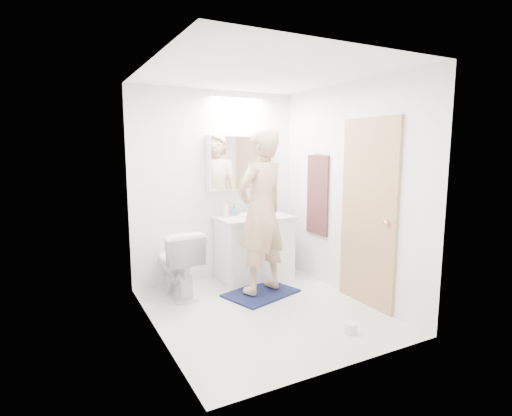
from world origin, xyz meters
TOP-DOWN VIEW (x-y plane):
  - floor at (0.00, 0.00)m, footprint 2.50×2.50m
  - ceiling at (0.00, 0.00)m, footprint 2.50×2.50m
  - wall_back at (0.00, 1.25)m, footprint 2.50×0.00m
  - wall_front at (0.00, -1.25)m, footprint 2.50×0.00m
  - wall_left at (-1.10, 0.00)m, footprint 0.00×2.50m
  - wall_right at (1.10, 0.00)m, footprint 0.00×2.50m
  - vanity_cabinet at (0.40, 0.96)m, footprint 0.90×0.55m
  - countertop at (0.40, 0.96)m, footprint 0.95×0.58m
  - sink_basin at (0.40, 0.99)m, footprint 0.36×0.36m
  - faucet at (0.40, 1.19)m, footprint 0.02×0.02m
  - medicine_cabinet at (0.30, 1.18)m, footprint 0.88×0.14m
  - mirror_panel at (0.30, 1.10)m, footprint 0.84×0.01m
  - toilet at (-0.65, 0.85)m, footprint 0.46×0.78m
  - bath_rug at (0.20, 0.42)m, footprint 0.93×0.76m
  - person at (0.20, 0.42)m, footprint 0.78×0.62m
  - door at (1.08, -0.35)m, footprint 0.04×0.80m
  - door_knob at (1.04, -0.65)m, footprint 0.06×0.06m
  - towel at (1.08, 0.55)m, footprint 0.02×0.42m
  - towel_hook at (1.07, 0.55)m, footprint 0.07×0.02m
  - soap_bottle_a at (0.07, 1.11)m, footprint 0.10×0.10m
  - soap_bottle_b at (0.20, 1.15)m, footprint 0.09×0.09m
  - toothbrush_cup at (0.60, 1.12)m, footprint 0.15×0.15m
  - toilet_paper_roll at (0.46, -0.83)m, footprint 0.11×0.11m

SIDE VIEW (x-z plane):
  - floor at x=0.00m, z-range 0.00..0.00m
  - bath_rug at x=0.20m, z-range 0.00..0.02m
  - toilet_paper_roll at x=0.46m, z-range 0.00..0.10m
  - toilet at x=-0.65m, z-range 0.00..0.78m
  - vanity_cabinet at x=0.40m, z-range 0.00..0.78m
  - countertop at x=0.40m, z-range 0.78..0.82m
  - sink_basin at x=0.40m, z-range 0.82..0.85m
  - toothbrush_cup at x=0.60m, z-range 0.82..0.92m
  - soap_bottle_b at x=0.20m, z-range 0.82..0.98m
  - faucet at x=0.40m, z-range 0.82..0.98m
  - soap_bottle_a at x=0.07m, z-range 0.82..1.03m
  - door_knob at x=1.04m, z-range 0.92..0.98m
  - person at x=0.20m, z-range 0.05..1.91m
  - door at x=1.08m, z-range 0.00..2.00m
  - towel at x=1.08m, z-range 0.60..1.60m
  - wall_back at x=0.00m, z-range -0.05..2.45m
  - wall_front at x=0.00m, z-range -0.05..2.45m
  - wall_left at x=-1.10m, z-range -0.05..2.45m
  - wall_right at x=1.10m, z-range -0.05..2.45m
  - medicine_cabinet at x=0.30m, z-range 1.15..1.85m
  - mirror_panel at x=0.30m, z-range 1.17..1.83m
  - towel_hook at x=1.07m, z-range 1.61..1.63m
  - ceiling at x=0.00m, z-range 2.40..2.40m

